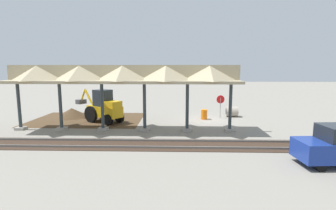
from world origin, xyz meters
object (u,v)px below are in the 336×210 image
object	(u,v)px
backhoe	(104,108)
concrete_pipe	(232,112)
stop_sign	(220,102)
traffic_barrel	(204,114)

from	to	relation	value
backhoe	concrete_pipe	xyz separation A→B (m)	(-11.65, -2.82, -0.78)
stop_sign	traffic_barrel	size ratio (longest dim) A/B	2.38
concrete_pipe	traffic_barrel	xyz separation A→B (m)	(2.81, 1.37, -0.04)
traffic_barrel	stop_sign	bearing A→B (deg)	-157.84
stop_sign	backhoe	bearing A→B (deg)	11.33
stop_sign	backhoe	xyz separation A→B (m)	(10.41, 2.08, -0.27)
concrete_pipe	traffic_barrel	distance (m)	3.13
concrete_pipe	backhoe	bearing A→B (deg)	13.61
stop_sign	backhoe	size ratio (longest dim) A/B	0.44
traffic_barrel	concrete_pipe	bearing A→B (deg)	-153.95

